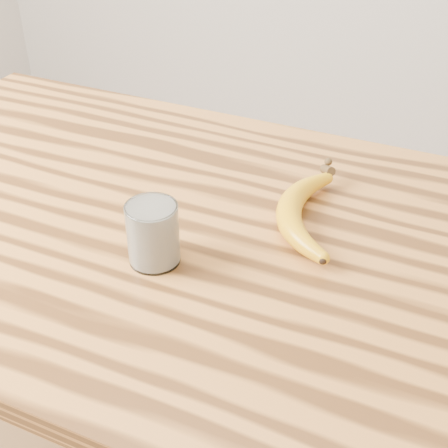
% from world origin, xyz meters
% --- Properties ---
extents(table, '(1.20, 0.80, 0.90)m').
position_xyz_m(table, '(0.00, 0.00, 0.77)').
color(table, '#B97431').
rests_on(table, ground).
extents(smoothie_glass, '(0.08, 0.08, 0.10)m').
position_xyz_m(smoothie_glass, '(0.08, -0.10, 0.95)').
color(smoothie_glass, white).
rests_on(smoothie_glass, table).
extents(banana, '(0.21, 0.35, 0.04)m').
position_xyz_m(banana, '(0.22, 0.07, 0.92)').
color(banana, orange).
rests_on(banana, table).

